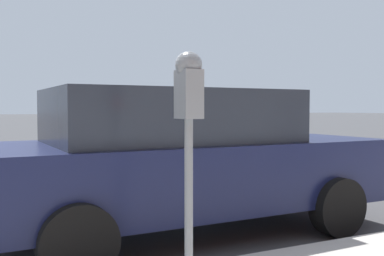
{
  "coord_description": "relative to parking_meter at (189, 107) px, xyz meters",
  "views": [
    {
      "loc": [
        -5.38,
        0.94,
        1.38
      ],
      "look_at": [
        -2.55,
        -0.43,
        1.25
      ],
      "focal_mm": 42.0,
      "sensor_mm": 36.0,
      "label": 1
    }
  ],
  "objects": [
    {
      "name": "ground_plane",
      "position": [
        2.55,
        0.41,
        -1.4
      ],
      "size": [
        220.0,
        220.0,
        0.0
      ],
      "primitive_type": "plane",
      "color": "#424244"
    },
    {
      "name": "parking_meter",
      "position": [
        0.0,
        0.0,
        0.0
      ],
      "size": [
        0.21,
        0.19,
        1.63
      ],
      "color": "gray",
      "rests_on": "sidewalk"
    },
    {
      "name": "car_navy",
      "position": [
        1.65,
        -0.7,
        -0.57
      ],
      "size": [
        2.09,
        4.55,
        1.58
      ],
      "rotation": [
        0.0,
        0.0,
        3.17
      ],
      "color": "#14193D",
      "rests_on": "ground_plane"
    }
  ]
}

